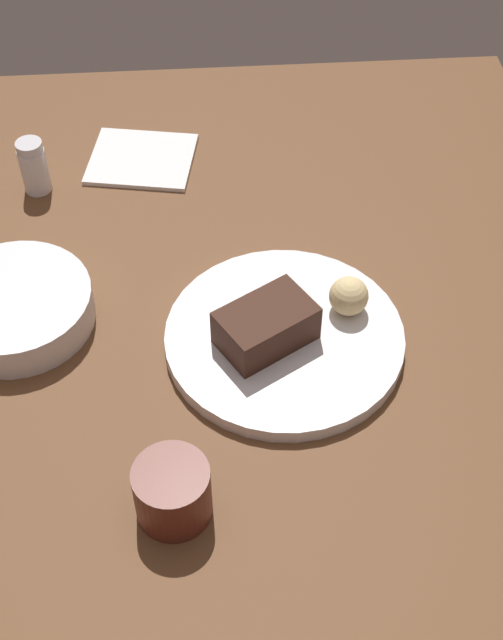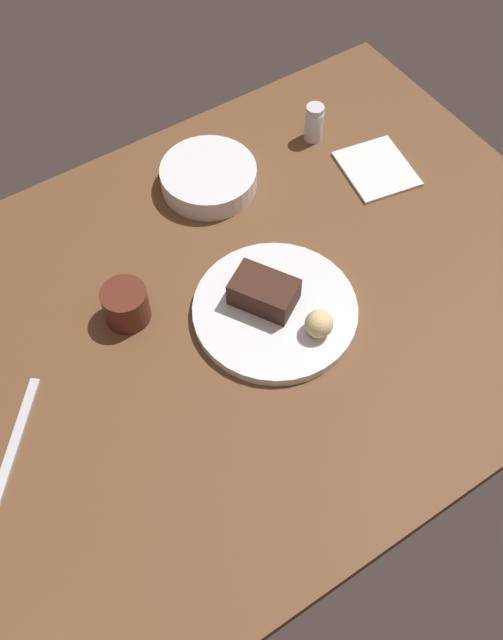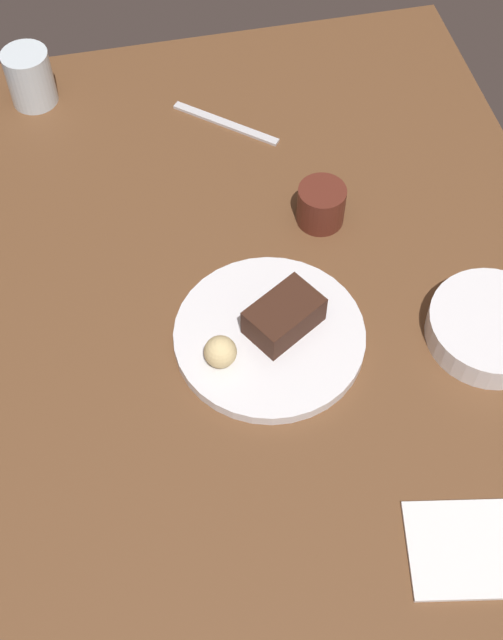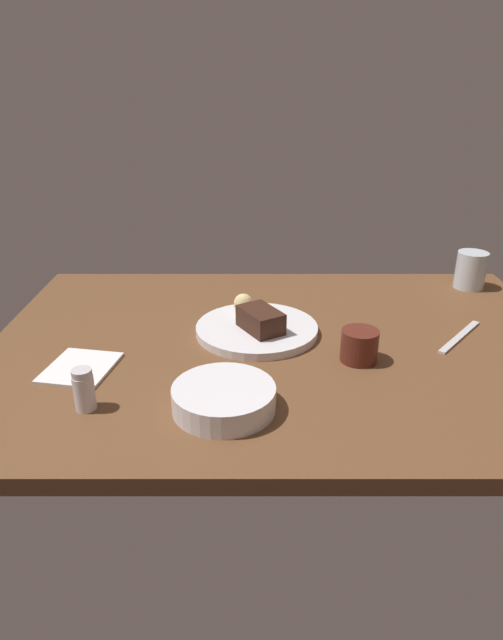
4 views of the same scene
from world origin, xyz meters
TOP-DOWN VIEW (x-y plane):
  - dining_table at (0.00, 0.00)cm, footprint 120.00×84.00cm
  - dessert_plate at (-5.42, 4.07)cm, footprint 25.76×25.76cm
  - chocolate_cake_slice at (-4.68, 1.99)cm, footprint 10.44×11.66cm
  - bread_roll at (-8.33, 11.25)cm, footprint 4.31×4.31cm
  - salt_shaker at (-33.60, -24.76)cm, footprint 3.45×3.45cm
  - water_glass at (49.34, 31.62)cm, footprint 7.56×7.56cm
  - side_bowl at (-11.02, -24.93)cm, footprint 16.94×16.94cm
  - coffee_cup at (13.93, -8.07)cm, footprint 7.09×7.09cm
  - butter_knife at (36.84, 1.75)cm, footprint 13.33×15.42cm
  - folded_napkin at (-38.37, -11.62)cm, footprint 13.89×15.30cm

SIDE VIEW (x-z plane):
  - dining_table at x=0.00cm, z-range 0.00..3.00cm
  - butter_knife at x=36.84cm, z-range 3.00..3.50cm
  - folded_napkin at x=-38.37cm, z-range 3.00..3.60cm
  - dessert_plate at x=-5.42cm, z-range 3.00..4.72cm
  - side_bowl at x=-11.02cm, z-range 3.00..7.09cm
  - coffee_cup at x=13.93cm, z-range 3.00..9.25cm
  - salt_shaker at x=-33.60cm, z-range 2.95..10.18cm
  - bread_roll at x=-8.33cm, z-range 4.72..9.03cm
  - chocolate_cake_slice at x=-4.68cm, z-range 4.72..9.23cm
  - water_glass at x=49.34cm, z-range 3.00..12.34cm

